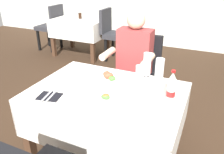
{
  "coord_description": "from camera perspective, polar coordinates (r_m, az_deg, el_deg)",
  "views": [
    {
      "loc": [
        0.68,
        -1.34,
        1.63
      ],
      "look_at": [
        -0.02,
        0.2,
        0.82
      ],
      "focal_mm": 36.26,
      "sensor_mm": 36.0,
      "label": 1
    }
  ],
  "objects": [
    {
      "name": "main_dining_table",
      "position": [
        1.91,
        -1.25,
        -7.86
      ],
      "size": [
        1.22,
        0.87,
        0.74
      ],
      "color": "white",
      "rests_on": "ground"
    },
    {
      "name": "chair_far_diner_seat",
      "position": [
        2.6,
        6.65,
        0.97
      ],
      "size": [
        0.44,
        0.5,
        0.97
      ],
      "color": "black",
      "rests_on": "ground"
    },
    {
      "name": "cola_bottle_primary",
      "position": [
        1.65,
        14.7,
        -3.09
      ],
      "size": [
        0.06,
        0.06,
        0.27
      ],
      "color": "silver",
      "rests_on": "main_dining_table"
    },
    {
      "name": "beer_glass_middle",
      "position": [
        1.92,
        11.82,
        1.3
      ],
      "size": [
        0.07,
        0.07,
        0.23
      ],
      "color": "white",
      "rests_on": "main_dining_table"
    },
    {
      "name": "background_chair_right",
      "position": [
        4.39,
        0.28,
        11.34
      ],
      "size": [
        0.5,
        0.44,
        0.97
      ],
      "color": "#2D2D33",
      "rests_on": "ground"
    },
    {
      "name": "plate_near_camera",
      "position": [
        1.69,
        -1.66,
        -5.72
      ],
      "size": [
        0.24,
        0.24,
        0.05
      ],
      "color": "white",
      "rests_on": "main_dining_table"
    },
    {
      "name": "plate_far_diner",
      "position": [
        2.0,
        -0.85,
        -0.21
      ],
      "size": [
        0.24,
        0.24,
        0.07
      ],
      "color": "white",
      "rests_on": "main_dining_table"
    },
    {
      "name": "background_dining_table",
      "position": [
        4.72,
        -7.95,
        12.18
      ],
      "size": [
        1.03,
        0.79,
        0.74
      ],
      "color": "white",
      "rests_on": "ground"
    },
    {
      "name": "background_table_tumbler",
      "position": [
        4.69,
        -8.07,
        15.04
      ],
      "size": [
        0.06,
        0.06,
        0.11
      ],
      "primitive_type": "cylinder",
      "color": "black",
      "rests_on": "background_dining_table"
    },
    {
      "name": "seated_diner_far",
      "position": [
        2.46,
        5.2,
        3.49
      ],
      "size": [
        0.5,
        0.46,
        1.26
      ],
      "color": "#282D42",
      "rests_on": "ground"
    },
    {
      "name": "napkin_cutlery_set",
      "position": [
        1.81,
        -15.49,
        -4.71
      ],
      "size": [
        0.19,
        0.2,
        0.01
      ],
      "color": "black",
      "rests_on": "main_dining_table"
    },
    {
      "name": "beer_glass_left",
      "position": [
        2.02,
        8.8,
        2.84
      ],
      "size": [
        0.07,
        0.07,
        0.23
      ],
      "color": "white",
      "rests_on": "main_dining_table"
    },
    {
      "name": "beer_glass_right",
      "position": [
        1.8,
        6.97,
        -0.33
      ],
      "size": [
        0.07,
        0.07,
        0.21
      ],
      "color": "white",
      "rests_on": "main_dining_table"
    },
    {
      "name": "background_chair_left",
      "position": [
        5.14,
        -14.99,
        12.6
      ],
      "size": [
        0.5,
        0.44,
        0.97
      ],
      "color": "#2D2D33",
      "rests_on": "ground"
    }
  ]
}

